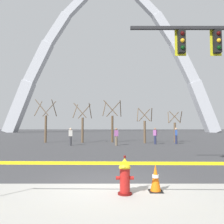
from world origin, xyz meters
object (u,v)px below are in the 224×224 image
Objects in this scene: traffic_cone_by_hydrant at (156,178)px; pedestrian_walking_left at (117,136)px; fire_hydrant at (125,176)px; monument_arch at (112,64)px; pedestrian_standing_center at (156,136)px; pedestrian_walking_right at (177,136)px; pedestrian_near_trees at (71,136)px.

pedestrian_walking_left is at bearing 93.06° from traffic_cone_by_hydrant.
fire_hydrant is 61.08m from monument_arch.
monument_arch is (-0.51, 58.01, 19.13)m from fire_hydrant.
pedestrian_standing_center is (3.88, 16.10, 0.35)m from fire_hydrant.
monument_arch reaches higher than pedestrian_standing_center.
fire_hydrant is 0.62× the size of pedestrian_walking_right.
pedestrian_near_trees is at bearing -179.79° from pedestrian_walking_left.
pedestrian_walking_left reaches higher than fire_hydrant.
monument_arch reaches higher than pedestrian_walking_right.
monument_arch is 38.31× the size of pedestrian_near_trees.
fire_hydrant is 0.02× the size of monument_arch.
pedestrian_near_trees is (-10.09, -1.69, 0.00)m from pedestrian_walking_right.
traffic_cone_by_hydrant is 0.46× the size of pedestrian_walking_left.
traffic_cone_by_hydrant is at bearing -107.72° from pedestrian_walking_right.
fire_hydrant is at bearing -90.24° from pedestrian_walking_left.
traffic_cone_by_hydrant is 0.46× the size of pedestrian_near_trees.
pedestrian_walking_left is at bearing -164.20° from pedestrian_walking_right.
pedestrian_walking_right is at bearing 9.52° from pedestrian_near_trees.
fire_hydrant is 17.41m from pedestrian_walking_right.
pedestrian_walking_left is (0.06, 14.67, 0.35)m from fire_hydrant.
pedestrian_walking_right is at bearing 69.89° from fire_hydrant.
fire_hydrant reaches higher than traffic_cone_by_hydrant.
pedestrian_standing_center is 2.12m from pedestrian_walking_right.
pedestrian_walking_left is 4.07m from pedestrian_standing_center.
pedestrian_walking_left and pedestrian_standing_center have the same top height.
fire_hydrant is at bearing -103.53° from pedestrian_standing_center.
monument_arch is 46.13m from pedestrian_standing_center.
pedestrian_near_trees is at bearing 105.65° from fire_hydrant.
pedestrian_walking_right is at bearing 15.80° from pedestrian_walking_left.
pedestrian_walking_right is (5.15, 16.12, 0.46)m from traffic_cone_by_hydrant.
monument_arch is (-1.34, 57.77, 19.24)m from traffic_cone_by_hydrant.
monument_arch is 38.31× the size of pedestrian_walking_right.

